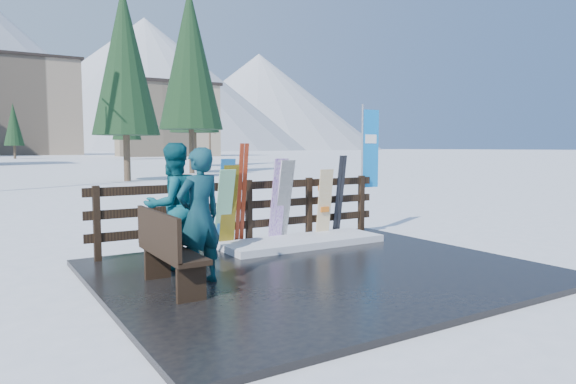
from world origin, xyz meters
TOP-DOWN VIEW (x-y plane):
  - ground at (0.00, 0.00)m, footprint 700.00×700.00m
  - deck at (0.00, 0.00)m, footprint 6.00×5.00m
  - fence at (0.00, 2.20)m, footprint 5.60×0.10m
  - snow_patch at (0.75, 1.60)m, footprint 2.94×1.00m
  - bench at (-2.23, 0.07)m, footprint 0.41×1.50m
  - snowboard_0 at (-0.56, 1.98)m, footprint 0.26×0.31m
  - snowboard_1 at (-0.59, 1.98)m, footprint 0.28×0.37m
  - snowboard_2 at (-0.50, 1.98)m, footprint 0.28×0.28m
  - snowboard_3 at (0.47, 1.98)m, footprint 0.27×0.30m
  - snowboard_4 at (0.60, 1.98)m, footprint 0.28×0.35m
  - snowboard_5 at (1.51, 1.98)m, footprint 0.29×0.18m
  - ski_pair_a at (-0.22, 2.05)m, footprint 0.16×0.28m
  - ski_pair_b at (1.92, 2.05)m, footprint 0.16×0.25m
  - rental_flag at (2.82, 2.25)m, footprint 0.45×0.04m
  - person_front at (-1.77, 0.15)m, footprint 0.71×0.54m
  - person_back at (-1.76, 1.15)m, footprint 1.00×0.85m
  - trees at (3.29, 48.49)m, footprint 42.23×68.62m

SIDE VIEW (x-z plane):
  - ground at x=0.00m, z-range 0.00..0.00m
  - deck at x=0.00m, z-range 0.00..0.08m
  - snow_patch at x=0.75m, z-range 0.08..0.20m
  - bench at x=-2.23m, z-range 0.11..1.08m
  - snowboard_5 at x=1.51m, z-range 0.08..1.40m
  - fence at x=0.00m, z-range 0.16..1.31m
  - snowboard_1 at x=-0.59m, z-range 0.08..1.44m
  - snowboard_2 at x=-0.50m, z-range 0.08..1.52m
  - snowboard_4 at x=0.60m, z-range 0.08..1.58m
  - snowboard_3 at x=0.47m, z-range 0.08..1.61m
  - snowboard_0 at x=-0.56m, z-range 0.08..1.62m
  - ski_pair_b at x=1.92m, z-range 0.08..1.65m
  - person_front at x=-1.77m, z-range 0.08..1.81m
  - person_back at x=-1.76m, z-range 0.08..1.87m
  - ski_pair_a at x=-0.22m, z-range 0.08..1.88m
  - rental_flag at x=2.82m, z-range 0.39..2.99m
  - trees at x=3.29m, z-range -0.51..12.31m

